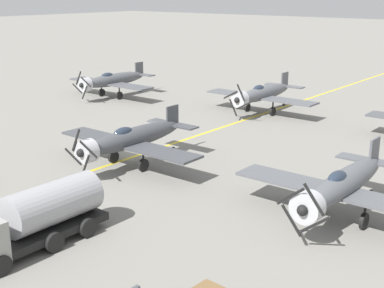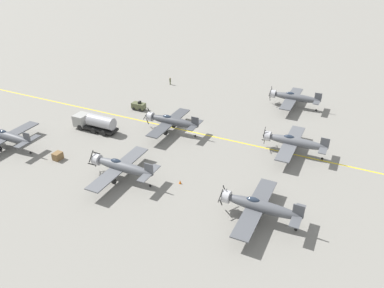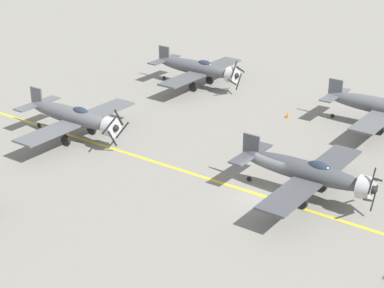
{
  "view_description": "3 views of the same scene",
  "coord_description": "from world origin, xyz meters",
  "px_view_note": "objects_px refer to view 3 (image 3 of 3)",
  "views": [
    {
      "loc": [
        -27.55,
        28.37,
        12.18
      ],
      "look_at": [
        -5.46,
        0.88,
        1.94
      ],
      "focal_mm": 50.0,
      "sensor_mm": 36.0,
      "label": 1
    },
    {
      "loc": [
        -51.61,
        -25.19,
        29.77
      ],
      "look_at": [
        -6.34,
        -3.57,
        1.56
      ],
      "focal_mm": 35.0,
      "sensor_mm": 36.0,
      "label": 2
    },
    {
      "loc": [
        34.72,
        19.16,
        20.79
      ],
      "look_at": [
        -0.89,
        -6.54,
        1.93
      ],
      "focal_mm": 60.0,
      "sensor_mm": 36.0,
      "label": 3
    }
  ],
  "objects_px": {
    "airplane_mid_left": "(384,107)",
    "traffic_cone": "(288,115)",
    "airplane_near_left": "(199,68)",
    "airplane_mid_center": "(308,172)",
    "airplane_near_center": "(75,117)"
  },
  "relations": [
    {
      "from": "airplane_near_center",
      "to": "airplane_mid_center",
      "type": "xyz_separation_m",
      "value": [
        -1.71,
        20.39,
        0.0
      ]
    },
    {
      "from": "airplane_near_center",
      "to": "airplane_mid_center",
      "type": "relative_size",
      "value": 1.0
    },
    {
      "from": "airplane_near_center",
      "to": "airplane_near_left",
      "type": "bearing_deg",
      "value": -165.92
    },
    {
      "from": "airplane_near_center",
      "to": "traffic_cone",
      "type": "xyz_separation_m",
      "value": [
        -14.8,
        11.98,
        -1.74
      ]
    },
    {
      "from": "airplane_mid_center",
      "to": "traffic_cone",
      "type": "xyz_separation_m",
      "value": [
        -13.09,
        -8.41,
        -1.74
      ]
    },
    {
      "from": "airplane_mid_left",
      "to": "airplane_near_center",
      "type": "distance_m",
      "value": 26.26
    },
    {
      "from": "airplane_mid_left",
      "to": "traffic_cone",
      "type": "relative_size",
      "value": 21.82
    },
    {
      "from": "airplane_mid_left",
      "to": "airplane_near_left",
      "type": "distance_m",
      "value": 19.53
    },
    {
      "from": "airplane_near_left",
      "to": "airplane_mid_center",
      "type": "relative_size",
      "value": 1.0
    },
    {
      "from": "airplane_near_left",
      "to": "airplane_near_center",
      "type": "xyz_separation_m",
      "value": [
        17.35,
        -0.3,
        -0.0
      ]
    },
    {
      "from": "airplane_mid_left",
      "to": "traffic_cone",
      "type": "height_order",
      "value": "airplane_mid_left"
    },
    {
      "from": "airplane_mid_left",
      "to": "traffic_cone",
      "type": "xyz_separation_m",
      "value": [
        2.42,
        -7.85,
        -1.74
      ]
    },
    {
      "from": "airplane_near_left",
      "to": "airplane_near_center",
      "type": "height_order",
      "value": "same"
    },
    {
      "from": "airplane_near_left",
      "to": "airplane_mid_center",
      "type": "bearing_deg",
      "value": 52.17
    },
    {
      "from": "traffic_cone",
      "to": "airplane_mid_left",
      "type": "bearing_deg",
      "value": 107.11
    }
  ]
}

